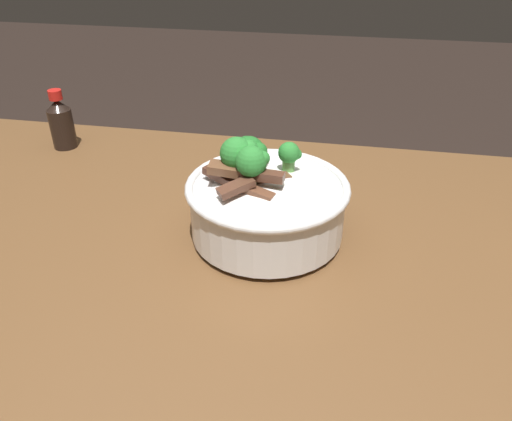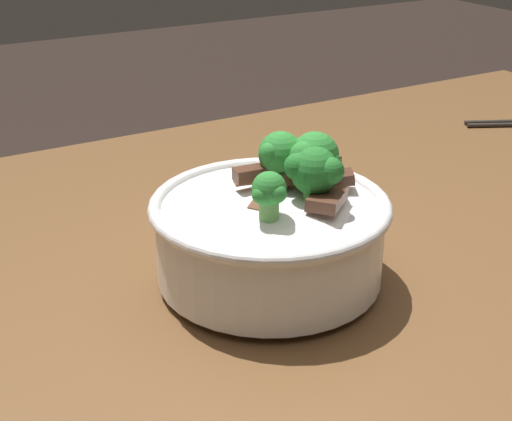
% 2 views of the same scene
% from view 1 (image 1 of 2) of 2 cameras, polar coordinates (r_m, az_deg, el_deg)
% --- Properties ---
extents(dining_table, '(1.45, 0.82, 0.80)m').
position_cam_1_polar(dining_table, '(0.79, -8.05, -13.60)').
color(dining_table, brown).
rests_on(dining_table, ground).
extents(rice_bowl, '(0.23, 0.23, 0.15)m').
position_cam_1_polar(rice_bowl, '(0.69, 1.16, 1.19)').
color(rice_bowl, white).
rests_on(rice_bowl, dining_table).
extents(soy_sauce_bottle, '(0.05, 0.05, 0.11)m').
position_cam_1_polar(soy_sauce_bottle, '(1.04, -21.39, 9.33)').
color(soy_sauce_bottle, black).
rests_on(soy_sauce_bottle, dining_table).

